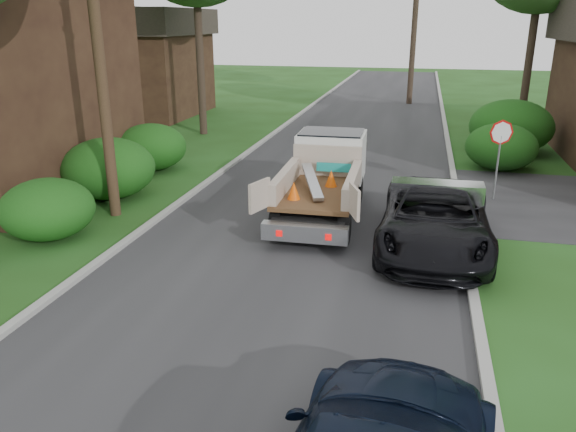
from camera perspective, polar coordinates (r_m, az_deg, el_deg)
The scene contains 14 objects.
ground at distance 10.52m, azimuth -4.07°, elevation -10.84°, with size 120.00×120.00×0.00m, color #1F4212.
road at distance 19.59m, azimuth 4.56°, elevation 3.62°, with size 8.00×90.00×0.02m, color #28282B.
curb_left at distance 20.57m, azimuth -6.82°, elevation 4.46°, with size 0.20×90.00×0.12m, color #9E9E99.
curb_right at distance 19.42m, azimuth 16.62°, elevation 2.89°, with size 0.20×90.00×0.12m, color #9E9E99.
stop_sign at distance 18.17m, azimuth 20.75°, elevation 6.95°, with size 0.71×0.32×2.48m.
utility_pole at distance 15.96m, azimuth -18.94°, elevation 17.95°, with size 2.42×1.25×10.00m.
house_left_far at distance 34.80m, azimuth -15.24°, elevation 14.97°, with size 7.56×7.56×6.00m.
hedge_left_a at distance 15.40m, azimuth -23.26°, elevation 0.65°, with size 2.34×2.34×1.53m, color #12410F.
hedge_left_b at distance 18.31m, azimuth -17.78°, elevation 4.65°, with size 2.86×2.86×1.87m, color #12410F.
hedge_left_c at distance 21.45m, azimuth -13.76°, elevation 6.83°, with size 2.60×2.60×1.70m, color #12410F.
hedge_right_a at distance 22.32m, azimuth 20.85°, elevation 6.59°, with size 2.60×2.60×1.70m, color #12410F.
hedge_right_b at distance 25.29m, azimuth 21.72°, elevation 8.44°, with size 3.38×3.38×2.21m, color #12410F.
flatbed_truck at distance 16.37m, azimuth 3.91°, elevation 4.63°, with size 2.61×5.59×2.10m.
black_pickup at distance 13.92m, azimuth 14.71°, elevation -0.24°, with size 2.55×5.54×1.54m, color black.
Camera 1 is at (2.79, -8.67, 5.27)m, focal length 35.00 mm.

